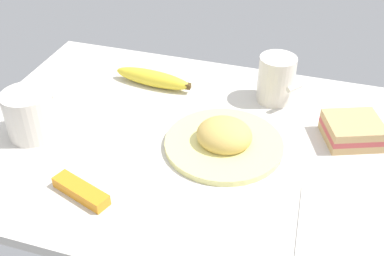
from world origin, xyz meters
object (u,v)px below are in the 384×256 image
Objects in this scene: plate_of_food at (224,139)px; snack_bar at (81,191)px; sandwich_main at (353,130)px; banana at (153,78)px; coffee_mug_milky at (276,78)px; paper_napkin at (350,230)px; coffee_mug_black at (30,114)px.

snack_bar is at bearing 45.75° from plate_of_food.
banana is (44.37, -7.62, -0.32)cm from sandwich_main.
coffee_mug_milky is at bearing -31.19° from sandwich_main.
coffee_mug_milky is at bearing -108.28° from plate_of_food.
sandwich_main reaches higher than banana.
plate_of_food is at bearing 22.13° from sandwich_main.
coffee_mug_milky is at bearing -62.83° from paper_napkin.
plate_of_food is at bearing 141.15° from banana.
coffee_mug_black is at bearing 15.61° from sandwich_main.
sandwich_main is 0.82× the size of paper_napkin.
coffee_mug_black is 21.91cm from snack_bar.
coffee_mug_milky is 47.87cm from snack_bar.
coffee_mug_black is 1.17× the size of coffee_mug_milky.
coffee_mug_milky is 38.99cm from paper_napkin.
sandwich_main is (-23.19, -9.43, 0.52)cm from plate_of_food.
coffee_mug_black is at bearing 56.99° from banana.
banana is (27.64, 2.51, -3.37)cm from coffee_mug_milky.
coffee_mug_black is 51.20cm from coffee_mug_milky.
banana is (-15.89, -24.46, -2.97)cm from coffee_mug_black.
paper_napkin is (-45.29, 31.88, -1.73)cm from banana.
plate_of_food is 25.04cm from sandwich_main.
banana reaches higher than paper_napkin.
sandwich_main is at bearing 148.81° from coffee_mug_milky.
sandwich_main is (-60.26, -16.84, -2.65)cm from coffee_mug_black.
coffee_mug_black is 1.07× the size of snack_bar.
sandwich_main is at bearing 170.25° from banana.
plate_of_food is 1.20× the size of banana.
plate_of_food reaches higher than banana.
coffee_mug_black is at bearing 11.30° from plate_of_food.
coffee_mug_milky is at bearing -148.22° from coffee_mug_black.
banana is at bearing -38.85° from plate_of_food.
snack_bar is (19.75, 20.27, -0.68)cm from plate_of_food.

